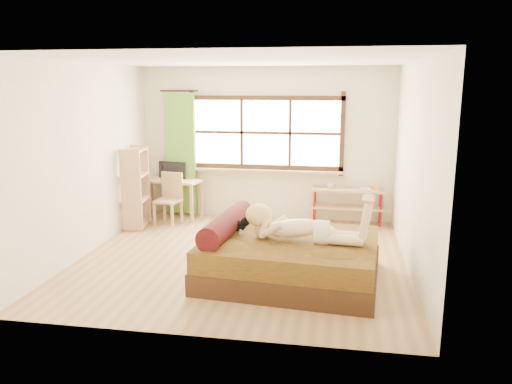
% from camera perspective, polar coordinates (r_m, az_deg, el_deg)
% --- Properties ---
extents(floor, '(4.50, 4.50, 0.00)m').
position_cam_1_polar(floor, '(7.08, -1.61, -7.57)').
color(floor, '#9E754C').
rests_on(floor, ground).
extents(ceiling, '(4.50, 4.50, 0.00)m').
position_cam_1_polar(ceiling, '(6.67, -1.75, 14.82)').
color(ceiling, white).
rests_on(ceiling, wall_back).
extents(wall_back, '(4.50, 0.00, 4.50)m').
position_cam_1_polar(wall_back, '(8.94, 1.13, 5.51)').
color(wall_back, silver).
rests_on(wall_back, floor).
extents(wall_front, '(4.50, 0.00, 4.50)m').
position_cam_1_polar(wall_front, '(4.60, -7.13, -1.07)').
color(wall_front, silver).
rests_on(wall_front, floor).
extents(wall_left, '(0.00, 4.50, 4.50)m').
position_cam_1_polar(wall_left, '(7.51, -18.81, 3.56)').
color(wall_left, silver).
rests_on(wall_left, floor).
extents(wall_right, '(0.00, 4.50, 4.50)m').
position_cam_1_polar(wall_right, '(6.68, 17.63, 2.63)').
color(wall_right, silver).
rests_on(wall_right, floor).
extents(window, '(2.80, 0.16, 1.46)m').
position_cam_1_polar(window, '(8.89, 1.11, 6.51)').
color(window, '#FFEDBF').
rests_on(window, wall_back).
extents(curtain, '(0.55, 0.10, 2.20)m').
position_cam_1_polar(curtain, '(9.20, -8.60, 4.32)').
color(curtain, '#428023').
rests_on(curtain, wall_back).
extents(bed, '(2.27, 1.89, 0.81)m').
position_cam_1_polar(bed, '(6.29, 3.47, -7.41)').
color(bed, black).
rests_on(bed, floor).
extents(woman, '(1.52, 0.56, 0.64)m').
position_cam_1_polar(woman, '(6.05, 5.39, -2.67)').
color(woman, beige).
rests_on(woman, bed).
extents(kitten, '(0.33, 0.16, 0.25)m').
position_cam_1_polar(kitten, '(6.36, -2.39, -3.66)').
color(kitten, black).
rests_on(kitten, bed).
extents(desk, '(1.21, 0.70, 0.71)m').
position_cam_1_polar(desk, '(9.17, -9.76, 0.87)').
color(desk, tan).
rests_on(desk, floor).
extents(monitor, '(0.54, 0.16, 0.31)m').
position_cam_1_polar(monitor, '(9.17, -9.72, 2.45)').
color(monitor, black).
rests_on(monitor, desk).
extents(chair, '(0.46, 0.46, 0.89)m').
position_cam_1_polar(chair, '(8.82, -9.82, -0.40)').
color(chair, tan).
rests_on(chair, floor).
extents(pipe_shelf, '(1.24, 0.33, 0.70)m').
position_cam_1_polar(pipe_shelf, '(8.82, 10.50, -0.70)').
color(pipe_shelf, tan).
rests_on(pipe_shelf, floor).
extents(cup, '(0.11, 0.11, 0.09)m').
position_cam_1_polar(cup, '(8.78, 8.51, 0.70)').
color(cup, gray).
rests_on(cup, pipe_shelf).
extents(book, '(0.19, 0.25, 0.02)m').
position_cam_1_polar(book, '(8.79, 11.76, 0.37)').
color(book, gray).
rests_on(book, pipe_shelf).
extents(bookshelf, '(0.41, 0.63, 1.36)m').
position_cam_1_polar(bookshelf, '(8.67, -13.59, 0.54)').
color(bookshelf, tan).
rests_on(bookshelf, floor).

